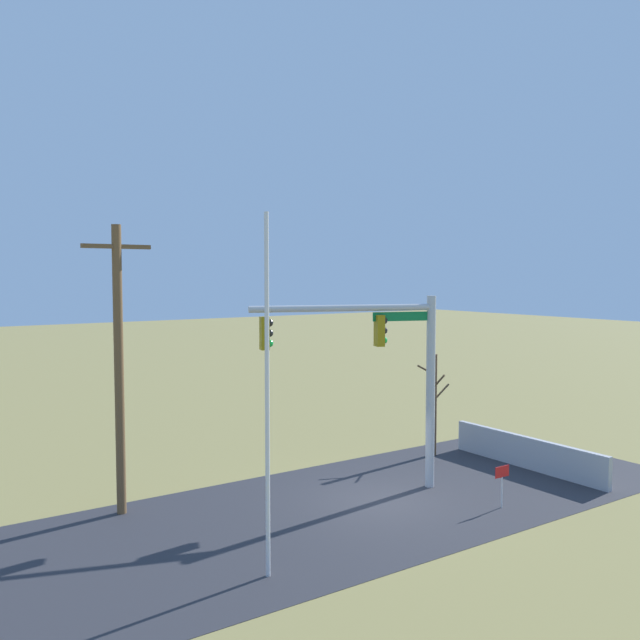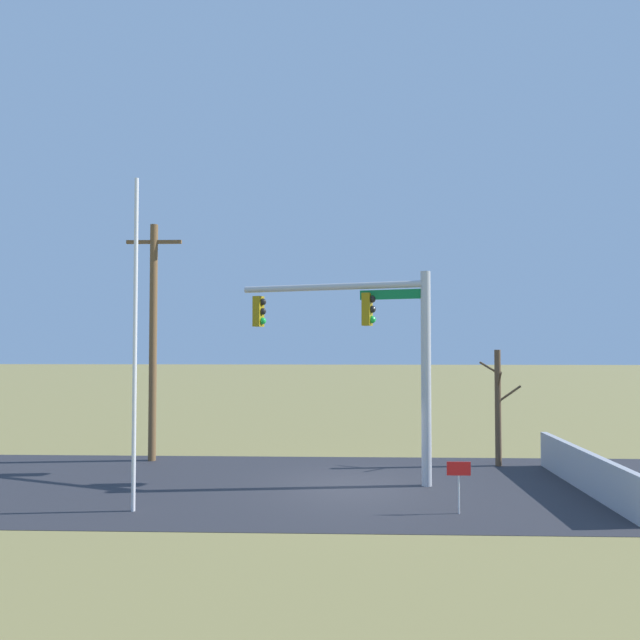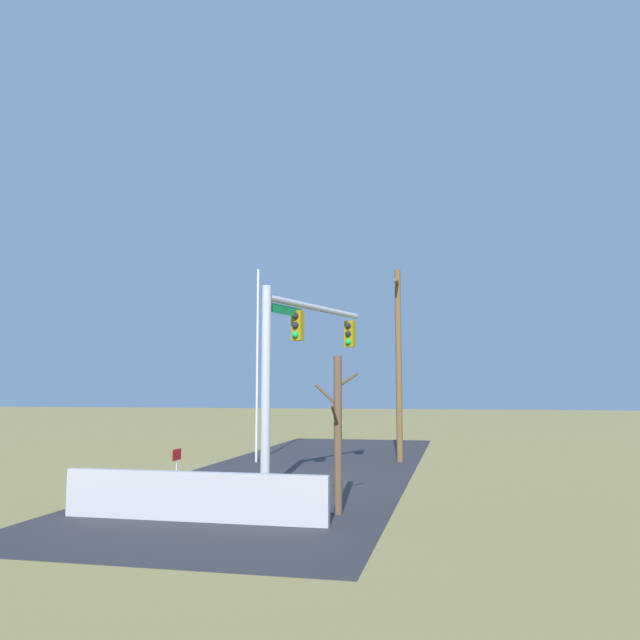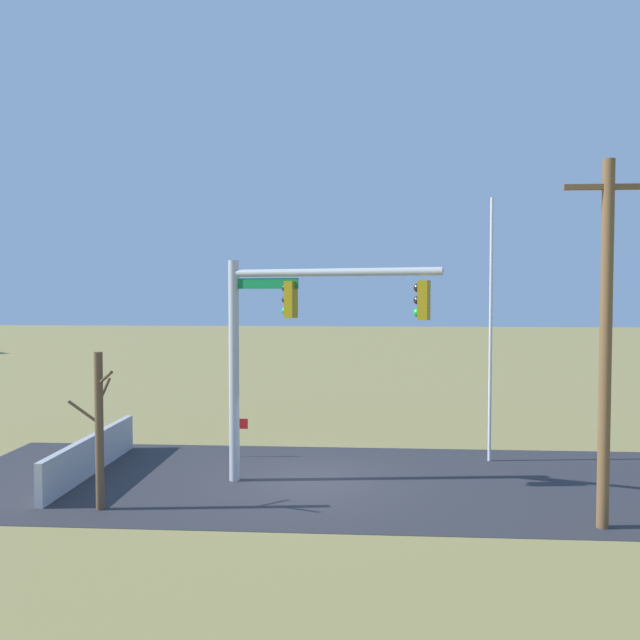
{
  "view_description": "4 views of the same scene",
  "coord_description": "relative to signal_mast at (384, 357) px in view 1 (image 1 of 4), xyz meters",
  "views": [
    {
      "loc": [
        -12.47,
        -15.19,
        6.68
      ],
      "look_at": [
        -1.13,
        1.47,
        5.33
      ],
      "focal_mm": 37.77,
      "sensor_mm": 36.0,
      "label": 1
    },
    {
      "loc": [
        -0.33,
        -16.35,
        4.1
      ],
      "look_at": [
        -0.92,
        1.47,
        4.71
      ],
      "focal_mm": 32.51,
      "sensor_mm": 36.0,
      "label": 2
    },
    {
      "loc": [
        20.04,
        5.58,
        2.94
      ],
      "look_at": [
        -0.64,
        1.13,
        5.29
      ],
      "focal_mm": 35.57,
      "sensor_mm": 36.0,
      "label": 3
    },
    {
      "loc": [
        -1.48,
        18.27,
        5.23
      ],
      "look_at": [
        -0.35,
        1.8,
        4.51
      ],
      "focal_mm": 37.99,
      "sensor_mm": 36.0,
      "label": 4
    }
  ],
  "objects": [
    {
      "name": "ground_plane",
      "position": [
        -0.66,
        -0.59,
        -4.18
      ],
      "size": [
        160.0,
        160.0,
        0.0
      ],
      "primitive_type": "plane",
      "color": "olive"
    },
    {
      "name": "road_surface",
      "position": [
        -4.66,
        -0.59,
        -4.18
      ],
      "size": [
        28.0,
        8.0,
        0.01
      ],
      "primitive_type": "cube",
      "color": "#2D2D33",
      "rests_on": "ground_plane"
    },
    {
      "name": "sidewalk_corner",
      "position": [
        2.46,
        -0.49,
        -4.18
      ],
      "size": [
        6.0,
        6.0,
        0.01
      ],
      "primitive_type": "cube",
      "color": "#B7B5AD",
      "rests_on": "ground_plane"
    },
    {
      "name": "retaining_fence",
      "position": [
        5.67,
        -0.9,
        -3.63
      ],
      "size": [
        0.2,
        6.27,
        1.1
      ],
      "primitive_type": "cube",
      "color": "#A8A8AD",
      "rests_on": "ground_plane"
    },
    {
      "name": "signal_mast",
      "position": [
        0.0,
        0.0,
        0.0
      ],
      "size": [
        5.6,
        2.06,
        6.04
      ],
      "color": "#B2B5BA",
      "rests_on": "ground_plane"
    },
    {
      "name": "flagpole",
      "position": [
        -5.91,
        -3.14,
        -0.17
      ],
      "size": [
        0.1,
        0.1,
        8.03
      ],
      "primitive_type": "cylinder",
      "color": "silver",
      "rests_on": "ground_plane"
    },
    {
      "name": "utility_pole",
      "position": [
        -7.34,
        2.62,
        0.01
      ],
      "size": [
        1.9,
        0.26,
        8.06
      ],
      "color": "brown",
      "rests_on": "ground_plane"
    },
    {
      "name": "bare_tree",
      "position": [
        4.19,
        2.16,
        -2.24
      ],
      "size": [
        1.27,
        1.02,
        3.78
      ],
      "color": "brown",
      "rests_on": "ground_plane"
    },
    {
      "name": "open_sign",
      "position": [
        1.83,
        -3.08,
        -3.28
      ],
      "size": [
        0.56,
        0.04,
        1.22
      ],
      "color": "silver",
      "rests_on": "ground_plane"
    }
  ]
}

